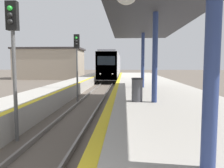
{
  "coord_description": "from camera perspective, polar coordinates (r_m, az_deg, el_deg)",
  "views": [
    {
      "loc": [
        2.21,
        -1.6,
        2.54
      ],
      "look_at": [
        1.35,
        13.67,
        1.16
      ],
      "focal_mm": 35.0,
      "sensor_mm": 36.0,
      "label": 1
    }
  ],
  "objects": [
    {
      "name": "trash_bin",
      "position": [
        9.28,
        6.57,
        -1.48
      ],
      "size": [
        0.48,
        0.48,
        1.0
      ],
      "color": "#4C4C51",
      "rests_on": "platform_right"
    },
    {
      "name": "signal_near",
      "position": [
        7.75,
        -24.42,
        9.28
      ],
      "size": [
        0.36,
        0.31,
        4.52
      ],
      "color": "#595959",
      "rests_on": "ground"
    },
    {
      "name": "station_canopy",
      "position": [
        9.37,
        11.34,
        18.14
      ],
      "size": [
        4.02,
        17.54,
        3.86
      ],
      "color": "navy",
      "rests_on": "platform_right"
    },
    {
      "name": "train",
      "position": [
        37.4,
        -0.18,
        4.71
      ],
      "size": [
        2.7,
        21.39,
        4.41
      ],
      "color": "black",
      "rests_on": "ground"
    },
    {
      "name": "signal_mid",
      "position": [
        14.86,
        -9.16,
        7.48
      ],
      "size": [
        0.36,
        0.31,
        4.52
      ],
      "color": "#595959",
      "rests_on": "ground"
    },
    {
      "name": "station_building",
      "position": [
        39.92,
        -15.88,
        5.17
      ],
      "size": [
        11.6,
        6.23,
        5.33
      ],
      "color": "tan",
      "rests_on": "ground"
    }
  ]
}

